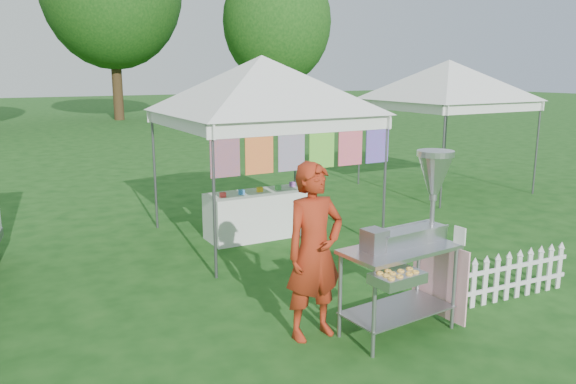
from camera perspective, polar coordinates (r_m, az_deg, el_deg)
ground at (r=6.79m, az=11.01°, el=-11.99°), size 120.00×120.00×0.00m
canopy_main at (r=9.15m, az=-2.68°, el=13.64°), size 4.24×4.24×3.45m
canopy_right at (r=13.62m, az=16.08°, el=12.75°), size 4.24×4.24×3.45m
tree_right at (r=30.27m, az=-1.13°, el=16.84°), size 5.60×5.60×8.42m
donut_cart at (r=6.08m, az=12.80°, el=-3.61°), size 1.38×1.05×1.93m
vendor at (r=5.82m, az=2.68°, el=-6.06°), size 0.71×0.49×1.87m
picket_fence at (r=7.48m, az=21.88°, el=-8.00°), size 1.80×0.14×0.56m
display_table at (r=9.50m, az=-2.85°, el=-2.26°), size 1.80×0.70×0.77m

